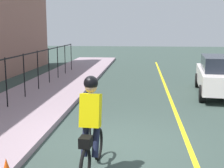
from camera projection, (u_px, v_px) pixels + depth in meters
ground_plane at (119, 144)px, 7.20m from camera, size 80.00×80.00×0.00m
lane_line_centre at (189, 146)px, 7.05m from camera, size 36.00×0.12×0.01m
cyclist_lead at (91, 126)px, 5.61m from camera, size 1.71×0.38×1.83m
patrol_sedan at (223, 75)px, 12.36m from camera, size 4.58×2.33×1.58m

